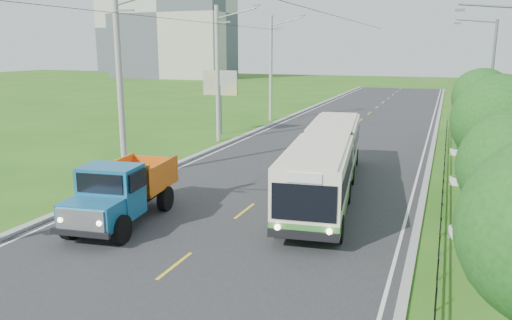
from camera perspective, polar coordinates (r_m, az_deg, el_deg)
The scene contains 25 objects.
ground at distance 16.79m, azimuth -9.27°, elevation -11.87°, with size 240.00×240.00×0.00m, color #295E16.
road at distance 34.74m, azimuth 7.48°, elevation 1.04°, with size 14.00×120.00×0.02m, color #28282B.
curb_left at distance 37.03m, azimuth -3.41°, elevation 1.94°, with size 0.40×120.00×0.15m, color #9E9E99.
curb_right at distance 33.84m, azimuth 19.32°, elevation 0.19°, with size 0.30×120.00×0.10m, color #9E9E99.
edge_line_left at distance 36.82m, azimuth -2.63°, elevation 1.81°, with size 0.12×120.00×0.00m, color silver.
edge_line_right at distance 33.86m, azimuth 18.47°, elevation 0.21°, with size 0.12×120.00×0.00m, color silver.
centre_dash at distance 16.78m, azimuth -9.27°, elevation -11.81°, with size 0.12×2.20×0.00m, color yellow.
railing_right at distance 27.92m, azimuth 20.64°, elevation -1.92°, with size 0.04×40.00×0.60m, color black.
pole_near at distance 27.44m, azimuth -15.24°, elevation 8.37°, with size 3.51×0.32×10.00m.
pole_mid at distance 37.79m, azimuth -4.37°, elevation 9.81°, with size 3.51×0.32×10.00m.
pole_far at distance 48.90m, azimuth 1.74°, elevation 10.47°, with size 3.51×0.32×10.00m.
tree_third at distance 21.56m, azimuth 26.12°, elevation 3.52°, with size 3.60×3.62×6.00m.
tree_fourth at distance 27.54m, azimuth 25.04°, elevation 4.49°, with size 3.24×3.31×5.40m.
tree_fifth at distance 33.46m, azimuth 24.45°, elevation 6.24°, with size 3.48×3.52×5.80m.
tree_back at distance 39.45m, azimuth 23.98°, elevation 6.79°, with size 3.30×3.36×5.50m.
streetlight_mid at distance 27.34m, azimuth 26.97°, elevation 7.04°, with size 3.02×0.20×9.07m.
streetlight_far at distance 41.27m, azimuth 25.12°, elevation 8.65°, with size 3.02×0.20×9.07m.
planter_near at distance 20.25m, azimuth 22.03°, elevation -7.45°, with size 0.64×0.64×0.67m.
planter_mid at distance 27.93m, azimuth 21.87°, elevation -2.04°, with size 0.64×0.64×0.67m.
planter_far at distance 35.75m, azimuth 21.78°, elevation 1.02°, with size 0.64×0.64×0.67m.
billboard_left at distance 41.10m, azimuth -4.11°, elevation 8.33°, with size 3.00×0.20×5.20m.
apartment_near at distance 125.34m, azimuth -9.54°, elevation 16.14°, with size 28.00×14.00×30.00m, color #B7B2A3.
apartment_far at distance 159.63m, azimuth -12.84°, elevation 14.49°, with size 24.00×14.00×26.00m, color #B7B2A3.
bus at distance 24.28m, azimuth 8.08°, elevation 0.27°, with size 4.40×15.51×2.96m.
dump_truck at distance 20.75m, azimuth -15.06°, elevation -3.12°, with size 3.05×6.31×2.55m.
Camera 1 is at (7.87, -13.12, 6.91)m, focal length 35.00 mm.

